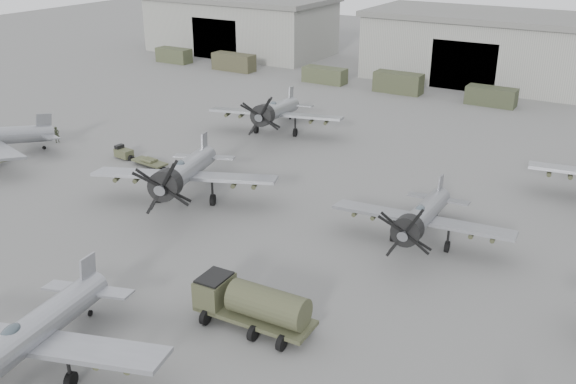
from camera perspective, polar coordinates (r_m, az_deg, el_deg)
name	(u,v)px	position (r m, az deg, el deg)	size (l,w,h in m)	color
ground	(166,294)	(37.26, -10.82, -8.89)	(220.00, 220.00, 0.00)	#5D5C5A
hangar_left	(240,24)	(105.09, -4.27, 14.66)	(29.00, 14.80, 8.70)	gray
hangar_center	(480,46)	(89.08, 16.70, 12.29)	(29.00, 14.80, 8.70)	gray
support_truck_0	(174,55)	(98.63, -10.11, 11.87)	(5.34, 2.20, 2.09)	#40462D
support_truck_1	(234,62)	(91.96, -4.84, 11.44)	(6.20, 2.20, 2.37)	#3F3E29
support_truck_2	(325,75)	(84.55, 3.28, 10.33)	(5.70, 2.20, 1.98)	#41472E
support_truck_3	(398,83)	(80.40, 9.77, 9.55)	(5.90, 2.20, 2.46)	#3A3F29
support_truck_4	(491,96)	(77.21, 17.61, 8.11)	(5.57, 2.20, 2.06)	#343A26
aircraft_near_1	(23,340)	(31.30, -22.51, -12.02)	(12.98, 11.69, 5.21)	#989AA0
aircraft_mid_1	(183,173)	(47.33, -9.29, 1.70)	(13.42, 12.15, 5.48)	gray
aircraft_mid_2	(421,217)	(41.49, 11.78, -2.17)	(11.76, 10.59, 4.68)	gray
aircraft_far_0	(275,111)	(62.61, -1.17, 7.19)	(13.27, 11.94, 5.29)	gray
fuel_tanker	(253,303)	(33.29, -3.16, -9.80)	(6.44, 3.08, 2.46)	#41432C
tug_trailer	(133,157)	(57.64, -13.58, 3.08)	(5.92, 1.72, 1.18)	#464930
ground_crew	(57,135)	(64.69, -19.86, 4.82)	(0.56, 0.37, 1.54)	#333925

